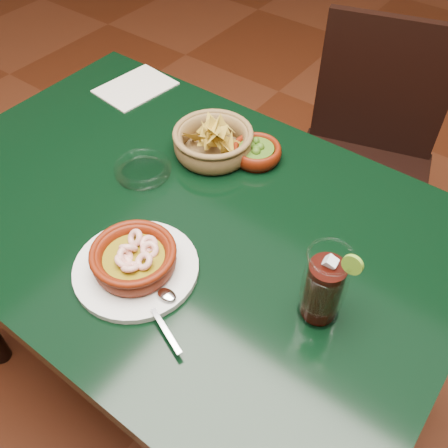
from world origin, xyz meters
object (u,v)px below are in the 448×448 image
Objects in this scene: dining_chair at (364,159)px; chip_basket at (213,142)px; dining_table at (180,239)px; shrimp_plate at (135,261)px; cola_drink at (324,286)px.

chip_basket is (-0.20, -0.51, 0.29)m from dining_chair.
dining_chair reaches higher than dining_table.
dining_chair is 0.93m from shrimp_plate.
shrimp_plate is at bearing -96.75° from dining_chair.
dining_table is 1.33× the size of dining_chair.
dining_chair reaches higher than shrimp_plate.
cola_drink is (0.32, 0.13, 0.05)m from shrimp_plate.
dining_chair is at bearing 78.00° from dining_table.
dining_table is 0.41m from cola_drink.
dining_table is 0.22m from shrimp_plate.
dining_table is at bearing 104.80° from shrimp_plate.
shrimp_plate is 0.38m from chip_basket.
shrimp_plate is at bearing -158.67° from cola_drink.
dining_table is 0.24m from chip_basket.
dining_chair is 4.96× the size of cola_drink.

